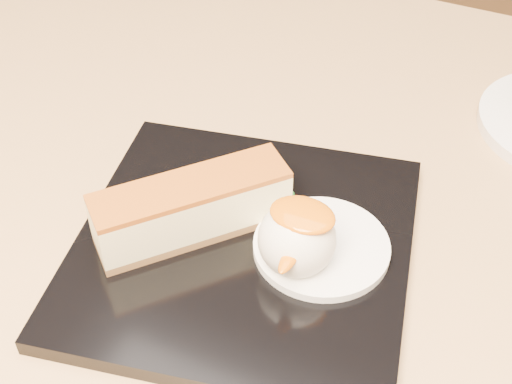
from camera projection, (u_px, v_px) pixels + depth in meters
The scene contains 7 objects.
table at pixel (226, 362), 0.60m from camera, with size 0.80×0.80×0.72m.
dessert_plate at pixel (243, 247), 0.48m from camera, with size 0.22×0.22×0.01m, color black.
cheesecake at pixel (192, 208), 0.47m from camera, with size 0.11×0.12×0.04m.
cream_smear at pixel (321, 247), 0.47m from camera, with size 0.09×0.09×0.01m, color white.
ice_cream_scoop at pixel (297, 239), 0.44m from camera, with size 0.05×0.05×0.05m, color white.
mango_sauce at pixel (303, 215), 0.43m from camera, with size 0.04×0.03×0.01m, color #D96606.
mint_sprig at pixel (296, 205), 0.49m from camera, with size 0.04×0.03×0.00m.
Camera 1 is at (0.17, -0.30, 1.08)m, focal length 50.00 mm.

